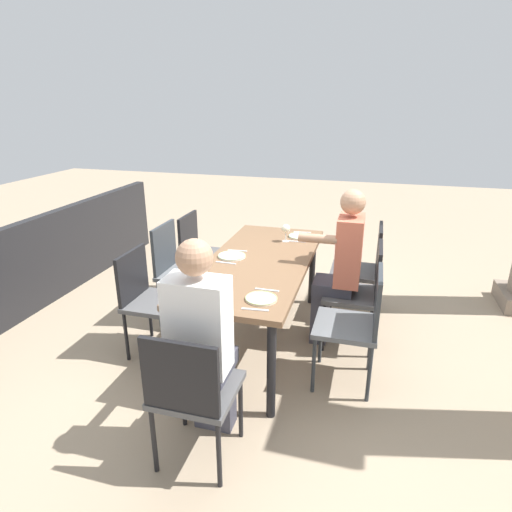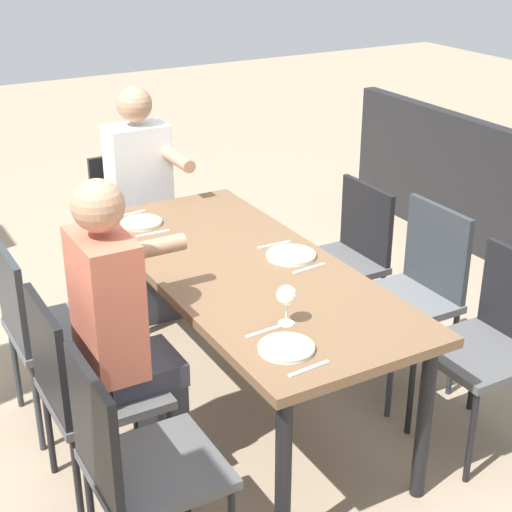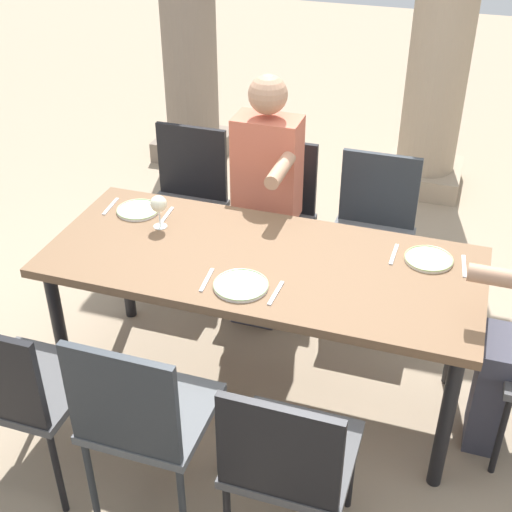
{
  "view_description": "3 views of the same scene",
  "coord_description": "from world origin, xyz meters",
  "views": [
    {
      "loc": [
        3.11,
        0.85,
        1.98
      ],
      "look_at": [
        -0.01,
        -0.02,
        0.78
      ],
      "focal_mm": 29.92,
      "sensor_mm": 36.0,
      "label": 1
    },
    {
      "loc": [
        -2.77,
        1.51,
        2.22
      ],
      "look_at": [
        -0.03,
        -0.04,
        0.8
      ],
      "focal_mm": 55.31,
      "sensor_mm": 36.0,
      "label": 2
    },
    {
      "loc": [
        0.77,
        -2.43,
        2.41
      ],
      "look_at": [
        0.01,
        -0.1,
        0.83
      ],
      "focal_mm": 48.99,
      "sensor_mm": 36.0,
      "label": 3
    }
  ],
  "objects": [
    {
      "name": "plate_2",
      "position": [
        0.69,
        0.21,
        0.76
      ],
      "size": [
        0.21,
        0.21,
        0.02
      ],
      "color": "silver",
      "rests_on": "dining_table"
    },
    {
      "name": "ground_plane",
      "position": [
        0.0,
        0.0,
        0.0
      ],
      "size": [
        16.0,
        16.0,
        0.0
      ],
      "primitive_type": "plane",
      "color": "gray"
    },
    {
      "name": "chair_west_south",
      "position": [
        -0.72,
        -0.82,
        0.52
      ],
      "size": [
        0.44,
        0.44,
        0.88
      ],
      "color": "#4F4F50",
      "rests_on": "ground"
    },
    {
      "name": "dining_table",
      "position": [
        0.0,
        0.0,
        0.68
      ],
      "size": [
        1.91,
        0.81,
        0.75
      ],
      "color": "brown",
      "rests_on": "ground"
    },
    {
      "name": "plate_1",
      "position": [
        -0.02,
        -0.23,
        0.76
      ],
      "size": [
        0.23,
        0.23,
        0.02
      ],
      "color": "white",
      "rests_on": "dining_table"
    },
    {
      "name": "fork_1",
      "position": [
        -0.17,
        -0.23,
        0.76
      ],
      "size": [
        0.03,
        0.17,
        0.01
      ],
      "primitive_type": "cube",
      "rotation": [
        0.0,
        0.0,
        0.08
      ],
      "color": "silver",
      "rests_on": "dining_table"
    },
    {
      "name": "chair_west_north",
      "position": [
        -0.72,
        0.83,
        0.52
      ],
      "size": [
        0.44,
        0.44,
        0.91
      ],
      "color": "#4F4F50",
      "rests_on": "ground"
    },
    {
      "name": "wine_glass_0",
      "position": [
        -0.54,
        0.11,
        0.87
      ],
      "size": [
        0.08,
        0.08,
        0.16
      ],
      "color": "white",
      "rests_on": "dining_table"
    },
    {
      "name": "spoon_0",
      "position": [
        -0.55,
        0.21,
        0.76
      ],
      "size": [
        0.03,
        0.17,
        0.01
      ],
      "primitive_type": "cube",
      "rotation": [
        0.0,
        0.0,
        0.06
      ],
      "color": "silver",
      "rests_on": "dining_table"
    },
    {
      "name": "chair_mid_south",
      "position": [
        -0.2,
        -0.82,
        0.54
      ],
      "size": [
        0.44,
        0.44,
        0.92
      ],
      "color": "#5B5E61",
      "rests_on": "ground"
    },
    {
      "name": "fork_2",
      "position": [
        0.54,
        0.21,
        0.76
      ],
      "size": [
        0.02,
        0.17,
        0.01
      ],
      "primitive_type": "cube",
      "rotation": [
        0.0,
        0.0,
        -0.02
      ],
      "color": "silver",
      "rests_on": "dining_table"
    },
    {
      "name": "chair_head_east",
      "position": [
        1.37,
        0.0,
        0.51
      ],
      "size": [
        0.44,
        0.44,
        0.87
      ],
      "color": "#4F4F50",
      "rests_on": "ground"
    },
    {
      "name": "chair_east_north",
      "position": [
        0.36,
        0.82,
        0.52
      ],
      "size": [
        0.44,
        0.44,
        0.89
      ],
      "color": "#5B5E61",
      "rests_on": "ground"
    },
    {
      "name": "chair_east_south",
      "position": [
        0.36,
        -0.82,
        0.5
      ],
      "size": [
        0.44,
        0.44,
        0.86
      ],
      "color": "#4F4F50",
      "rests_on": "ground"
    },
    {
      "name": "diner_man_white",
      "position": [
        -0.19,
        0.64,
        0.71
      ],
      "size": [
        0.35,
        0.49,
        1.33
      ],
      "color": "#3F3F4C",
      "rests_on": "ground"
    },
    {
      "name": "fork_0",
      "position": [
        -0.85,
        0.21,
        0.76
      ],
      "size": [
        0.03,
        0.17,
        0.01
      ],
      "primitive_type": "cube",
      "rotation": [
        0.0,
        0.0,
        0.08
      ],
      "color": "silver",
      "rests_on": "dining_table"
    },
    {
      "name": "diner_woman_green",
      "position": [
        1.18,
        -0.0,
        0.7
      ],
      "size": [
        0.49,
        0.35,
        1.32
      ],
      "color": "#3F3F4C",
      "rests_on": "ground"
    },
    {
      "name": "spoon_1",
      "position": [
        0.13,
        -0.23,
        0.76
      ],
      "size": [
        0.02,
        0.17,
        0.01
      ],
      "primitive_type": "cube",
      "rotation": [
        0.0,
        0.0,
        -0.04
      ],
      "color": "silver",
      "rests_on": "dining_table"
    },
    {
      "name": "chair_mid_north",
      "position": [
        -0.2,
        0.82,
        0.52
      ],
      "size": [
        0.44,
        0.44,
        0.89
      ],
      "color": "#4F4F50",
      "rests_on": "ground"
    },
    {
      "name": "plate_0",
      "position": [
        -0.7,
        0.21,
        0.76
      ],
      "size": [
        0.21,
        0.21,
        0.02
      ],
      "color": "white",
      "rests_on": "dining_table"
    },
    {
      "name": "spoon_2",
      "position": [
        0.84,
        0.21,
        0.76
      ],
      "size": [
        0.03,
        0.17,
        0.01
      ],
      "primitive_type": "cube",
      "rotation": [
        0.0,
        0.0,
        0.11
      ],
      "color": "silver",
      "rests_on": "dining_table"
    }
  ]
}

